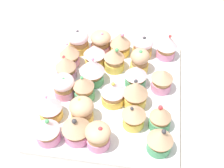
% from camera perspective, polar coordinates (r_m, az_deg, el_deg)
% --- Properties ---
extents(ground_plane, '(1.80, 1.80, 0.03)m').
position_cam_1_polar(ground_plane, '(0.85, 0.00, -2.63)').
color(ground_plane, '#B2A899').
extents(baking_tray, '(0.43, 0.37, 0.01)m').
position_cam_1_polar(baking_tray, '(0.84, 0.00, -1.69)').
color(baking_tray, silver).
rests_on(baking_tray, ground_plane).
extents(cupcake_0, '(0.06, 0.06, 0.07)m').
position_cam_1_polar(cupcake_0, '(0.70, 8.93, -10.20)').
color(cupcake_0, '#4C9E6B').
rests_on(cupcake_0, baking_tray).
extents(cupcake_1, '(0.05, 0.05, 0.08)m').
position_cam_1_polar(cupcake_1, '(0.74, 9.00, -6.06)').
color(cupcake_1, '#4C9E6B').
rests_on(cupcake_1, baking_tray).
extents(cupcake_2, '(0.06, 0.06, 0.07)m').
position_cam_1_polar(cupcake_2, '(0.82, 9.27, 0.87)').
color(cupcake_2, pink).
rests_on(cupcake_2, baking_tray).
extents(cupcake_3, '(0.06, 0.06, 0.08)m').
position_cam_1_polar(cupcake_3, '(0.92, 10.14, 7.08)').
color(cupcake_3, pink).
rests_on(cupcake_3, baking_tray).
extents(cupcake_4, '(0.06, 0.06, 0.07)m').
position_cam_1_polar(cupcake_4, '(0.74, 4.08, -5.88)').
color(cupcake_4, '#EFC651').
rests_on(cupcake_4, baking_tray).
extents(cupcake_5, '(0.06, 0.06, 0.08)m').
position_cam_1_polar(cupcake_5, '(0.77, 4.39, -1.67)').
color(cupcake_5, '#EFC651').
rests_on(cupcake_5, baking_tray).
extents(cupcake_6, '(0.06, 0.06, 0.07)m').
position_cam_1_polar(cupcake_6, '(0.83, 4.44, 1.59)').
color(cupcake_6, '#4C9E6B').
rests_on(cupcake_6, baking_tray).
extents(cupcake_7, '(0.05, 0.05, 0.08)m').
position_cam_1_polar(cupcake_7, '(0.87, 5.17, 4.41)').
color(cupcake_7, '#EFC651').
rests_on(cupcake_7, baking_tray).
extents(cupcake_8, '(0.06, 0.06, 0.07)m').
position_cam_1_polar(cupcake_8, '(0.93, 5.72, 7.11)').
color(cupcake_8, '#EFC651').
rests_on(cupcake_8, baking_tray).
extents(cupcake_9, '(0.06, 0.06, 0.07)m').
position_cam_1_polar(cupcake_9, '(0.70, -2.62, -9.58)').
color(cupcake_9, pink).
rests_on(cupcake_9, baking_tray).
extents(cupcake_10, '(0.06, 0.06, 0.07)m').
position_cam_1_polar(cupcake_10, '(0.78, 0.18, -1.54)').
color(cupcake_10, '#EFC651').
rests_on(cupcake_10, baking_tray).
extents(cupcake_11, '(0.06, 0.06, 0.08)m').
position_cam_1_polar(cupcake_11, '(0.87, 0.43, 4.82)').
color(cupcake_11, '#EFC651').
rests_on(cupcake_11, baking_tray).
extents(cupcake_12, '(0.06, 0.06, 0.08)m').
position_cam_1_polar(cupcake_12, '(0.92, 1.63, 7.62)').
color(cupcake_12, '#EFC651').
rests_on(cupcake_12, baking_tray).
extents(cupcake_13, '(0.07, 0.07, 0.08)m').
position_cam_1_polar(cupcake_13, '(0.72, -6.68, -8.17)').
color(cupcake_13, pink).
rests_on(cupcake_13, baking_tray).
extents(cupcake_14, '(0.06, 0.06, 0.07)m').
position_cam_1_polar(cupcake_14, '(0.75, -5.65, -4.80)').
color(cupcake_14, '#EFC651').
rests_on(cupcake_14, baking_tray).
extents(cupcake_15, '(0.06, 0.06, 0.08)m').
position_cam_1_polar(cupcake_15, '(0.80, -5.29, -0.58)').
color(cupcake_15, '#4C9E6B').
rests_on(cupcake_15, baking_tray).
extents(cupcake_16, '(0.07, 0.07, 0.08)m').
position_cam_1_polar(cupcake_16, '(0.83, -3.73, 2.54)').
color(cupcake_16, '#4C9E6B').
rests_on(cupcake_16, baking_tray).
extents(cupcake_17, '(0.06, 0.06, 0.07)m').
position_cam_1_polar(cupcake_17, '(0.89, -3.27, 5.40)').
color(cupcake_17, '#EFC651').
rests_on(cupcake_17, baking_tray).
extents(cupcake_18, '(0.06, 0.06, 0.07)m').
position_cam_1_polar(cupcake_18, '(0.94, -2.11, 7.91)').
color(cupcake_18, pink).
rests_on(cupcake_18, baking_tray).
extents(cupcake_19, '(0.06, 0.06, 0.07)m').
position_cam_1_polar(cupcake_19, '(0.73, -12.04, -8.34)').
color(cupcake_19, pink).
rests_on(cupcake_19, baking_tray).
extents(cupcake_20, '(0.06, 0.06, 0.07)m').
position_cam_1_polar(cupcake_20, '(0.77, -11.52, -4.23)').
color(cupcake_20, '#EFC651').
rests_on(cupcake_20, baking_tray).
extents(cupcake_21, '(0.06, 0.06, 0.07)m').
position_cam_1_polar(cupcake_21, '(0.81, -9.01, -0.30)').
color(cupcake_21, pink).
rests_on(cupcake_21, baking_tray).
extents(cupcake_22, '(0.06, 0.06, 0.07)m').
position_cam_1_polar(cupcake_22, '(0.86, -8.60, 3.16)').
color(cupcake_22, pink).
rests_on(cupcake_22, baking_tray).
extents(cupcake_23, '(0.06, 0.06, 0.07)m').
position_cam_1_polar(cupcake_23, '(0.90, -7.92, 5.53)').
color(cupcake_23, pink).
rests_on(cupcake_23, baking_tray).
extents(cupcake_24, '(0.06, 0.06, 0.07)m').
position_cam_1_polar(cupcake_24, '(0.94, -6.26, 7.96)').
color(cupcake_24, '#EFC651').
rests_on(cupcake_24, baking_tray).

